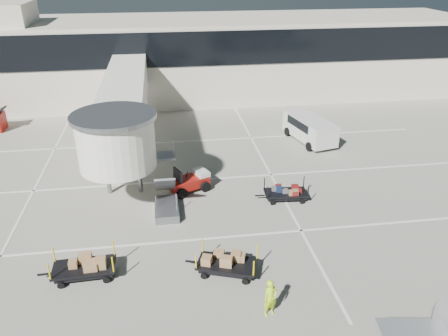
{
  "coord_description": "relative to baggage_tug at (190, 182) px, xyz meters",
  "views": [
    {
      "loc": [
        -1.26,
        -17.6,
        13.91
      ],
      "look_at": [
        2.28,
        6.51,
        2.0
      ],
      "focal_mm": 35.0,
      "sensor_mm": 36.0,
      "label": 1
    }
  ],
  "objects": [
    {
      "name": "lane_markings",
      "position": [
        -0.84,
        1.71,
        -0.61
      ],
      "size": [
        40.0,
        30.0,
        0.02
      ],
      "color": "white",
      "rests_on": "ground"
    },
    {
      "name": "terminal",
      "position": [
        -0.52,
        22.32,
        3.49
      ],
      "size": [
        64.0,
        12.11,
        15.2
      ],
      "color": "beige",
      "rests_on": "ground"
    },
    {
      "name": "minivan",
      "position": [
        10.37,
        7.09,
        0.57
      ],
      "size": [
        3.28,
        5.58,
        1.98
      ],
      "rotation": [
        0.0,
        0.0,
        0.24
      ],
      "color": "silver",
      "rests_on": "ground"
    },
    {
      "name": "baggage_tug",
      "position": [
        0.0,
        0.0,
        0.0
      ],
      "size": [
        2.88,
        2.47,
        1.7
      ],
      "rotation": [
        0.0,
        0.0,
        0.41
      ],
      "color": "maroon",
      "rests_on": "ground"
    },
    {
      "name": "jet_bridge",
      "position": [
        -4.14,
        4.64,
        3.66
      ],
      "size": [
        5.7,
        20.4,
        6.03
      ],
      "color": "white",
      "rests_on": "ground"
    },
    {
      "name": "box_cart_far",
      "position": [
        -5.61,
        -7.88,
        -0.09
      ],
      "size": [
        3.65,
        1.58,
        1.42
      ],
      "rotation": [
        0.0,
        0.0,
        0.04
      ],
      "color": "black",
      "rests_on": "ground"
    },
    {
      "name": "suitcase_cart",
      "position": [
        5.87,
        -2.13,
        -0.17
      ],
      "size": [
        3.3,
        1.5,
        1.28
      ],
      "rotation": [
        0.0,
        0.0,
        -0.07
      ],
      "color": "black",
      "rests_on": "ground"
    },
    {
      "name": "ground_worker",
      "position": [
        2.56,
        -11.53,
        0.27
      ],
      "size": [
        0.76,
        0.62,
        1.78
      ],
      "primitive_type": "imported",
      "rotation": [
        0.0,
        0.0,
        0.35
      ],
      "color": "#B7EB18",
      "rests_on": "ground"
    },
    {
      "name": "box_cart_near",
      "position": [
        1.16,
        -8.54,
        -0.11
      ],
      "size": [
        3.56,
        2.3,
        1.38
      ],
      "rotation": [
        0.0,
        0.0,
        -0.34
      ],
      "color": "black",
      "rests_on": "ground"
    },
    {
      "name": "ground",
      "position": [
        -0.17,
        -7.62,
        -0.62
      ],
      "size": [
        140.0,
        140.0,
        0.0
      ],
      "primitive_type": "plane",
      "color": "#B0AD9E",
      "rests_on": "ground"
    }
  ]
}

